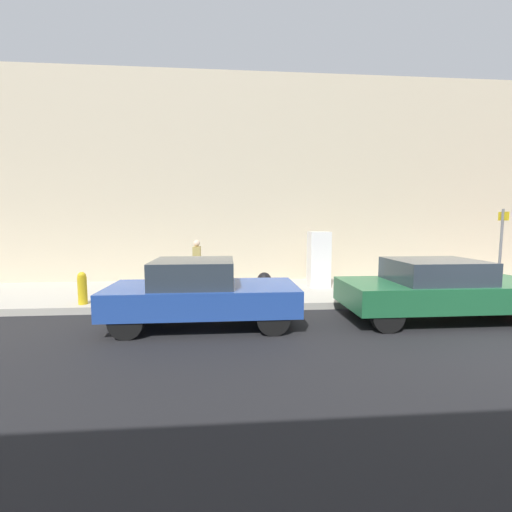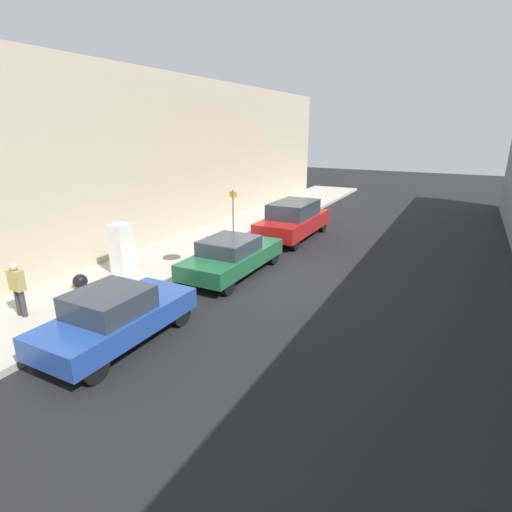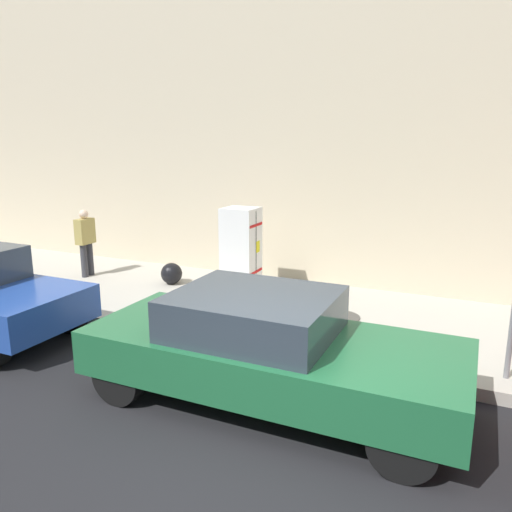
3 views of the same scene
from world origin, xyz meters
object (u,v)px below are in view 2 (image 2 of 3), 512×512
at_px(parked_suv_red, 293,219).
at_px(pedestrian_walking_far, 17,286).
at_px(trash_bag, 80,281).
at_px(street_sign_post, 233,215).
at_px(parked_hatchback_blue, 116,316).
at_px(discarded_refrigerator, 122,248).
at_px(parked_sedan_green, 232,256).

bearing_deg(parked_suv_red, pedestrian_walking_far, -105.43).
xyz_separation_m(trash_bag, parked_suv_red, (3.41, 9.35, 0.51)).
bearing_deg(street_sign_post, trash_bag, -106.18).
relative_size(street_sign_post, pedestrian_walking_far, 1.60).
bearing_deg(street_sign_post, parked_suv_red, 62.22).
xyz_separation_m(parked_hatchback_blue, parked_suv_red, (0.00, 11.09, 0.18)).
bearing_deg(trash_bag, parked_hatchback_blue, -27.04).
height_order(discarded_refrigerator, pedestrian_walking_far, discarded_refrigerator).
bearing_deg(street_sign_post, pedestrian_walking_far, -100.72).
height_order(trash_bag, parked_hatchback_blue, parked_hatchback_blue).
height_order(parked_hatchback_blue, parked_suv_red, parked_suv_red).
height_order(discarded_refrigerator, parked_suv_red, discarded_refrigerator).
distance_m(pedestrian_walking_far, parked_sedan_green, 6.61).
height_order(street_sign_post, parked_hatchback_blue, street_sign_post).
height_order(street_sign_post, parked_suv_red, street_sign_post).
bearing_deg(street_sign_post, parked_sedan_green, -60.24).
bearing_deg(trash_bag, parked_suv_red, 69.97).
bearing_deg(discarded_refrigerator, pedestrian_walking_far, -88.24).
bearing_deg(pedestrian_walking_far, trash_bag, 124.42).
distance_m(trash_bag, parked_suv_red, 9.96).
bearing_deg(parked_hatchback_blue, street_sign_post, 100.76).
distance_m(trash_bag, parked_hatchback_blue, 3.84).
xyz_separation_m(street_sign_post, parked_suv_red, (1.55, 2.94, -0.63)).
bearing_deg(trash_bag, pedestrian_walking_far, -83.23).
bearing_deg(parked_sedan_green, parked_suv_red, 90.00).
xyz_separation_m(street_sign_post, pedestrian_walking_far, (-1.61, -8.50, -0.50)).
relative_size(parked_hatchback_blue, parked_suv_red, 0.82).
bearing_deg(parked_suv_red, parked_hatchback_blue, -90.00).
distance_m(street_sign_post, parked_sedan_green, 3.22).
xyz_separation_m(pedestrian_walking_far, parked_hatchback_blue, (3.16, 0.36, -0.30)).
xyz_separation_m(trash_bag, parked_sedan_green, (3.41, 3.70, 0.31)).
relative_size(trash_bag, parked_sedan_green, 0.10).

